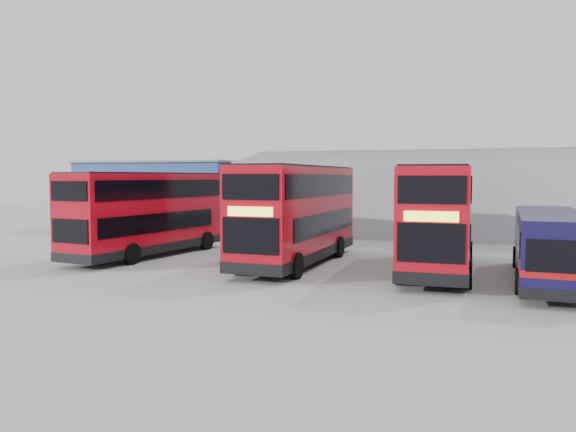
{
  "coord_description": "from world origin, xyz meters",
  "views": [
    {
      "loc": [
        8.36,
        -20.89,
        3.96
      ],
      "look_at": [
        0.16,
        4.37,
        2.1
      ],
      "focal_mm": 35.0,
      "sensor_mm": 36.0,
      "label": 1
    }
  ],
  "objects": [
    {
      "name": "double_decker_centre",
      "position": [
        0.95,
        3.37,
        2.22
      ],
      "size": [
        3.04,
        10.65,
        4.46
      ],
      "rotation": [
        0.0,
        0.0,
        -0.04
      ],
      "color": "#B00A17",
      "rests_on": "ground"
    },
    {
      "name": "ground_plane",
      "position": [
        0.0,
        0.0,
        0.0
      ],
      "size": [
        120.0,
        120.0,
        0.0
      ],
      "primitive_type": "plane",
      "color": "#999994",
      "rests_on": "ground"
    },
    {
      "name": "double_decker_right",
      "position": [
        7.18,
        3.3,
        2.18
      ],
      "size": [
        2.7,
        10.41,
        4.39
      ],
      "rotation": [
        0.0,
        0.0,
        -0.0
      ],
      "color": "#B00A17",
      "rests_on": "ground"
    },
    {
      "name": "double_decker_left",
      "position": [
        -6.86,
        3.42,
        2.08
      ],
      "size": [
        3.78,
        10.09,
        4.18
      ],
      "rotation": [
        0.0,
        0.0,
        3.0
      ],
      "color": "#B00A17",
      "rests_on": "ground"
    },
    {
      "name": "maintenance_shed",
      "position": [
        8.0,
        20.0,
        2.6
      ],
      "size": [
        30.5,
        12.0,
        5.89
      ],
      "color": "#979DA5",
      "rests_on": "ground"
    },
    {
      "name": "single_decker_blue",
      "position": [
        11.22,
        1.86,
        1.31
      ],
      "size": [
        2.8,
        9.88,
        2.65
      ],
      "rotation": [
        0.0,
        0.0,
        3.09
      ],
      "color": "#0C0C37",
      "rests_on": "ground"
    },
    {
      "name": "office_block",
      "position": [
        -14.0,
        17.99,
        2.58
      ],
      "size": [
        12.3,
        8.32,
        5.12
      ],
      "color": "navy",
      "rests_on": "ground"
    },
    {
      "name": "panel_van",
      "position": [
        -15.33,
        12.67,
        1.16
      ],
      "size": [
        3.43,
        5.08,
        2.07
      ],
      "rotation": [
        0.0,
        0.0,
        -0.36
      ],
      "color": "silver",
      "rests_on": "ground"
    }
  ]
}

